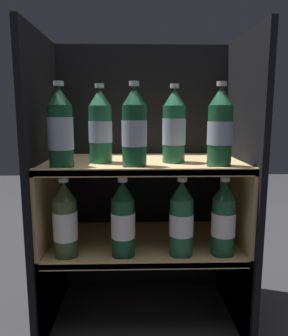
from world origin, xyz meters
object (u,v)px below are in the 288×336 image
at_px(bottle_upper_back_0, 100,128).
at_px(bottle_lower_front_2, 181,220).
at_px(bottle_upper_front_0, 60,129).
at_px(bottle_lower_front_3, 223,220).
at_px(bottle_lower_front_0, 65,221).
at_px(bottle_upper_back_1, 174,128).
at_px(bottle_upper_front_2, 220,129).
at_px(bottle_upper_front_1, 134,129).
at_px(bottle_lower_front_1, 123,221).

height_order(bottle_upper_back_0, bottle_lower_front_2, bottle_upper_back_0).
height_order(bottle_upper_front_0, bottle_lower_front_3, bottle_upper_front_0).
height_order(bottle_lower_front_0, bottle_lower_front_3, same).
relative_size(bottle_upper_back_1, bottle_lower_front_0, 1.00).
bearing_deg(bottle_upper_back_0, bottle_upper_front_2, -12.78).
xyz_separation_m(bottle_upper_front_0, bottle_upper_back_1, (0.36, 0.09, 0.00)).
relative_size(bottle_upper_front_2, bottle_lower_front_2, 1.00).
distance_m(bottle_upper_front_1, bottle_lower_front_3, 0.41).
height_order(bottle_upper_front_2, bottle_lower_front_1, bottle_upper_front_2).
bearing_deg(bottle_upper_front_2, bottle_lower_front_0, -180.00).
bearing_deg(bottle_lower_front_3, bottle_upper_front_1, 180.00).
bearing_deg(bottle_lower_front_2, bottle_upper_front_1, 180.00).
distance_m(bottle_upper_front_0, bottle_upper_back_0, 0.14).
bearing_deg(bottle_upper_front_1, bottle_upper_front_2, 0.00).
distance_m(bottle_upper_front_1, bottle_lower_front_0, 0.37).
height_order(bottle_upper_back_1, bottle_lower_front_1, bottle_upper_back_1).
xyz_separation_m(bottle_upper_front_0, bottle_lower_front_1, (0.19, 0.00, -0.29)).
xyz_separation_m(bottle_lower_front_2, bottle_lower_front_3, (0.14, 0.00, -0.00)).
relative_size(bottle_upper_front_0, bottle_upper_back_0, 1.00).
bearing_deg(bottle_upper_front_2, bottle_lower_front_2, 180.00).
bearing_deg(bottle_lower_front_2, bottle_upper_front_2, 0.00).
bearing_deg(bottle_lower_front_3, bottle_lower_front_0, -180.00).
relative_size(bottle_upper_back_1, bottle_lower_front_3, 1.00).
relative_size(bottle_upper_back_0, bottle_lower_front_2, 1.00).
bearing_deg(bottle_upper_back_1, bottle_lower_front_0, -166.44).
distance_m(bottle_upper_front_0, bottle_upper_back_1, 0.37).
bearing_deg(bottle_upper_front_1, bottle_lower_front_0, -180.00).
height_order(bottle_upper_front_1, bottle_upper_back_0, same).
xyz_separation_m(bottle_upper_back_1, bottle_lower_front_0, (-0.36, -0.09, -0.29)).
height_order(bottle_upper_front_1, bottle_upper_back_1, same).
xyz_separation_m(bottle_upper_front_0, bottle_lower_front_0, (0.00, 0.00, -0.29)).
distance_m(bottle_lower_front_1, bottle_lower_front_3, 0.33).
height_order(bottle_upper_front_1, bottle_lower_front_3, bottle_upper_front_1).
bearing_deg(bottle_lower_front_3, bottle_upper_back_0, 167.93).
distance_m(bottle_upper_back_0, bottle_lower_front_0, 0.33).
distance_m(bottle_upper_front_0, bottle_upper_front_1, 0.23).
height_order(bottle_upper_back_0, bottle_upper_back_1, same).
bearing_deg(bottle_upper_front_0, bottle_lower_front_1, 0.00).
distance_m(bottle_upper_front_1, bottle_lower_front_1, 0.30).
distance_m(bottle_upper_back_1, bottle_lower_front_0, 0.47).
height_order(bottle_upper_back_1, bottle_lower_front_0, bottle_upper_back_1).
bearing_deg(bottle_upper_back_0, bottle_upper_back_1, 0.00).
relative_size(bottle_upper_front_1, bottle_upper_back_1, 1.00).
bearing_deg(bottle_lower_front_1, bottle_upper_front_0, -180.00).
height_order(bottle_upper_front_0, bottle_lower_front_1, bottle_upper_front_0).
xyz_separation_m(bottle_lower_front_1, bottle_lower_front_2, (0.19, 0.00, 0.00)).
distance_m(bottle_upper_front_2, bottle_lower_front_1, 0.42).
relative_size(bottle_upper_front_2, bottle_lower_front_3, 1.00).
xyz_separation_m(bottle_lower_front_0, bottle_lower_front_3, (0.51, 0.00, 0.00)).
bearing_deg(bottle_upper_front_0, bottle_upper_front_1, 0.00).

